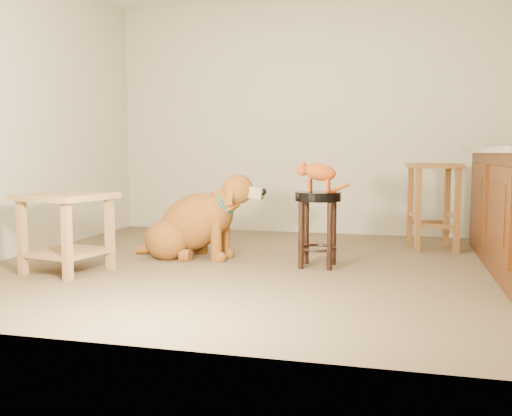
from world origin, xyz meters
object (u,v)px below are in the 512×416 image
(padded_stool, at_px, (318,214))
(golden_retriever, at_px, (195,224))
(wood_stool, at_px, (433,205))
(tabby_kitten, at_px, (317,173))
(side_table, at_px, (66,221))

(padded_stool, height_order, golden_retriever, golden_retriever)
(padded_stool, distance_m, golden_retriever, 1.10)
(wood_stool, distance_m, tabby_kitten, 1.45)
(wood_stool, relative_size, golden_retriever, 0.66)
(wood_stool, height_order, golden_retriever, wood_stool)
(golden_retriever, distance_m, tabby_kitten, 1.17)
(side_table, height_order, golden_retriever, golden_retriever)
(wood_stool, bearing_deg, side_table, -147.20)
(wood_stool, xyz_separation_m, golden_retriever, (-2.00, -0.93, -0.13))
(side_table, bearing_deg, golden_retriever, 48.76)
(padded_stool, bearing_deg, tabby_kitten, 173.24)
(wood_stool, relative_size, side_table, 1.18)
(padded_stool, xyz_separation_m, wood_stool, (0.92, 1.07, -0.00))
(padded_stool, relative_size, side_table, 0.87)
(tabby_kitten, bearing_deg, golden_retriever, 173.86)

